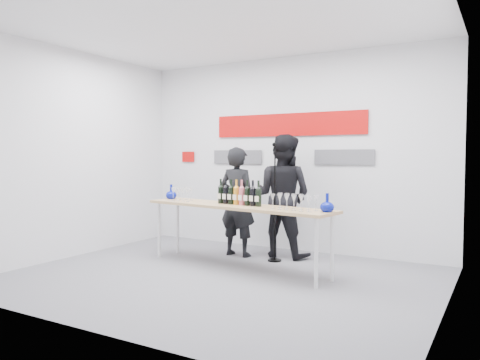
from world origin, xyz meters
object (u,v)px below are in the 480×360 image
Objects in this scene: tasting_table at (236,210)px; mic_stand at (275,225)px; presenter_left at (237,202)px; presenter_right at (283,196)px.

mic_stand reaches higher than tasting_table.
tasting_table is 0.75m from presenter_left.
presenter_right reaches higher than presenter_left.
mic_stand is (0.27, 0.60, -0.26)m from tasting_table.
mic_stand is at bearing 98.92° from presenter_right.
presenter_right is at bearing 84.93° from tasting_table.
presenter_right is at bearing 117.11° from mic_stand.
tasting_table is 1.71× the size of mic_stand.
tasting_table is 0.71m from mic_stand.
presenter_left is at bearing 30.04° from presenter_right.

